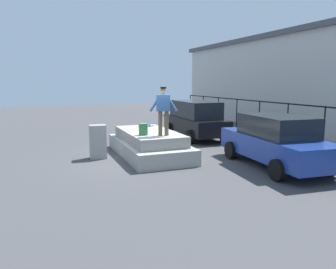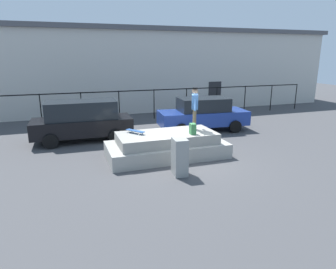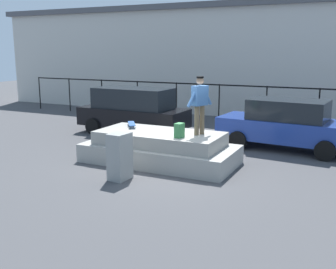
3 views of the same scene
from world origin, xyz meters
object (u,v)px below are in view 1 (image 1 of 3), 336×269
object	(u,v)px
skateboarder	(163,107)
backpack	(143,129)
car_black_hatchback_near	(195,119)
utility_box	(98,142)
skateboard	(147,124)
car_blue_sedan_mid	(276,141)

from	to	relation	value
skateboarder	backpack	size ratio (longest dim) A/B	4.09
backpack	car_black_hatchback_near	size ratio (longest dim) A/B	0.09
skateboarder	utility_box	bearing A→B (deg)	-124.71
backpack	utility_box	size ratio (longest dim) A/B	0.33
skateboard	backpack	xyz separation A→B (m)	(2.05, -0.80, 0.11)
skateboard	car_black_hatchback_near	distance (m)	3.58
skateboarder	skateboard	bearing A→B (deg)	175.86
skateboarder	utility_box	world-z (taller)	skateboarder
skateboarder	backpack	distance (m)	1.06
car_blue_sedan_mid	car_black_hatchback_near	bearing A→B (deg)	179.96
skateboarder	car_black_hatchback_near	world-z (taller)	skateboarder
car_black_hatchback_near	utility_box	xyz separation A→B (m)	(2.75, -5.34, -0.35)
skateboarder	utility_box	xyz separation A→B (m)	(-1.43, -2.06, -1.32)
skateboard	backpack	distance (m)	2.20
utility_box	backpack	bearing A→B (deg)	57.45
backpack	car_black_hatchback_near	distance (m)	5.48
skateboard	utility_box	size ratio (longest dim) A/B	0.64
car_blue_sedan_mid	backpack	bearing A→B (deg)	-120.52
car_blue_sedan_mid	utility_box	bearing A→B (deg)	-122.35
skateboard	backpack	size ratio (longest dim) A/B	1.94
car_blue_sedan_mid	skateboard	bearing A→B (deg)	-144.52
skateboard	utility_box	world-z (taller)	utility_box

